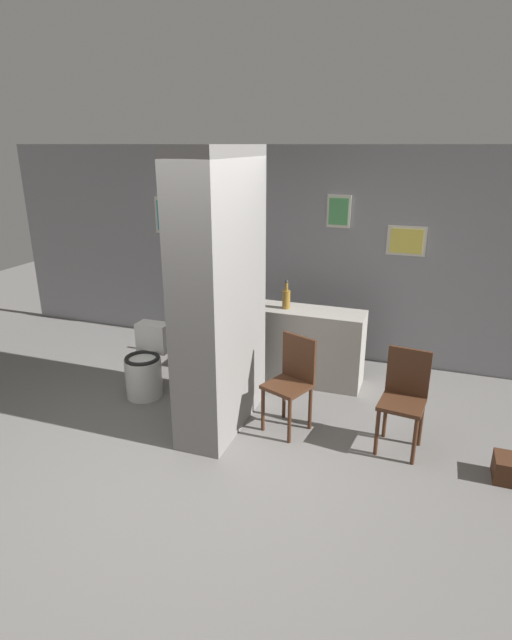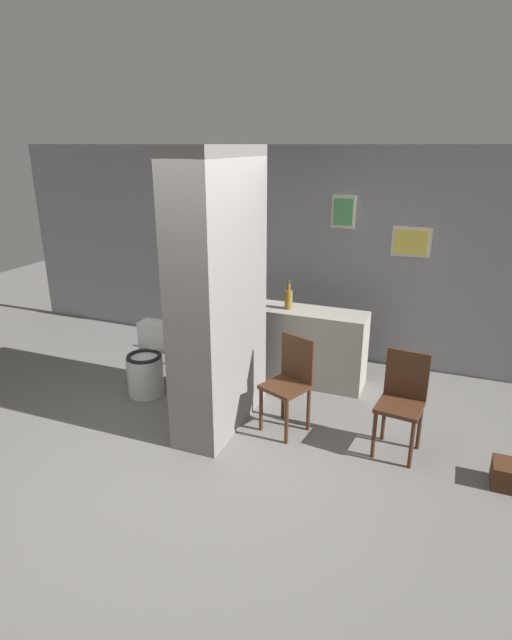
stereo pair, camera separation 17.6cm
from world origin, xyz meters
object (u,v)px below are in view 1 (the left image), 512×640
at_px(toilet, 146,366).
at_px(chair_by_doorway, 404,396).
at_px(bicycle, 224,336).
at_px(chair_near_pillar, 292,379).
at_px(bottle_tall, 286,298).

distance_m(toilet, chair_by_doorway, 2.71).
relative_size(toilet, bicycle, 0.47).
distance_m(toilet, bicycle, 1.17).
bearing_deg(chair_near_pillar, toilet, -162.51).
bearing_deg(toilet, chair_by_doorway, -2.47).
xyz_separation_m(toilet, bicycle, (0.47, 1.07, 0.03)).
distance_m(chair_near_pillar, bottle_tall, 1.17).
xyz_separation_m(chair_near_pillar, bicycle, (-1.21, 1.20, -0.16)).
relative_size(bicycle, bottle_tall, 4.87).
height_order(toilet, chair_by_doorway, chair_by_doorway).
relative_size(chair_by_doorway, bicycle, 0.58).
height_order(toilet, chair_near_pillar, chair_near_pillar).
relative_size(toilet, bottle_tall, 2.30).
xyz_separation_m(bicycle, bottle_tall, (0.85, -0.19, 0.63)).
bearing_deg(toilet, bicycle, 66.40).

